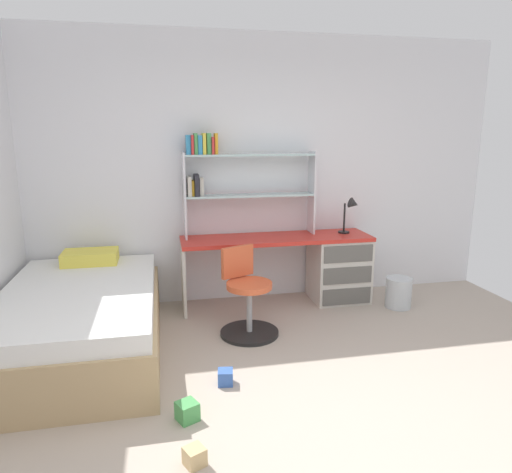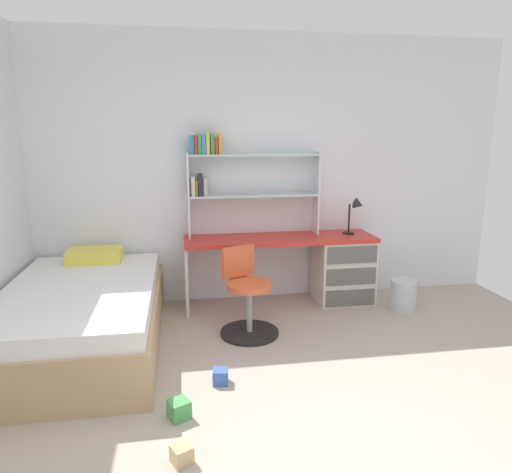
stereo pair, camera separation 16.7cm
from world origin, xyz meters
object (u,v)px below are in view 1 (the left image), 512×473
Objects in this scene: swivel_chair at (247,301)px; bed_platform at (81,320)px; bookshelf_hutch at (231,174)px; waste_bin at (399,293)px; toy_block_blue_1 at (225,377)px; toy_block_green_2 at (187,411)px; desk_lamp at (352,210)px; desk at (323,264)px; toy_block_natural_0 at (195,457)px.

bed_platform is at bearing -176.88° from swivel_chair.
bookshelf_hutch reaches higher than waste_bin.
toy_block_blue_1 is (-1.95, -1.12, -0.10)m from waste_bin.
swivel_chair is 6.43× the size of toy_block_green_2.
desk_lamp reaches higher than waste_bin.
desk_lamp is at bearing -6.24° from bookshelf_hutch.
toy_block_blue_1 is at bearing 51.92° from toy_block_green_2.
bookshelf_hutch is 2.10m from waste_bin.
waste_bin is (1.65, -0.49, -1.20)m from bookshelf_hutch.
swivel_chair is at bearing -88.98° from bookshelf_hutch.
toy_block_blue_1 is (-0.31, -0.81, -0.25)m from swivel_chair.
desk is 2.75m from toy_block_natural_0.
desk is 1.45× the size of bookshelf_hutch.
bed_platform reaches higher than toy_block_blue_1.
desk_lamp is at bearing 51.14° from toy_block_natural_0.
bookshelf_hutch reaches higher than desk.
toy_block_blue_1 is (-0.30, -1.62, -1.30)m from bookshelf_hutch.
toy_block_green_2 reaches higher than toy_block_natural_0.
swivel_chair is at bearing 62.97° from toy_block_green_2.
toy_block_natural_0 is 0.41m from toy_block_green_2.
bookshelf_hutch is at bearing 79.54° from toy_block_blue_1.
bookshelf_hutch is 0.66× the size of bed_platform.
swivel_chair is 1.39m from bed_platform.
bookshelf_hutch is at bearing 173.76° from desk_lamp.
desk_lamp is at bearing 0.59° from desk.
bed_platform is at bearing 125.23° from toy_block_green_2.
swivel_chair is 0.91m from toy_block_blue_1.
desk is at bearing 17.64° from bed_platform.
toy_block_green_2 is (-1.84, -1.85, -0.91)m from desk_lamp.
toy_block_blue_1 is at bearing -150.02° from waste_bin.
bookshelf_hutch reaches higher than toy_block_green_2.
bookshelf_hutch is 2.10m from toy_block_blue_1.
bed_platform is at bearing -164.17° from desk_lamp.
bed_platform is (-2.33, -0.74, -0.13)m from desk.
desk_lamp reaches higher than toy_block_natural_0.
toy_block_green_2 is at bearing -146.26° from waste_bin.
bookshelf_hutch reaches higher than desk_lamp.
waste_bin is 3.01× the size of toy_block_natural_0.
desk_lamp is (0.29, 0.00, 0.57)m from desk.
bed_platform is at bearing -162.36° from desk.
swivel_chair is 2.49× the size of waste_bin.
waste_bin is 2.25m from toy_block_blue_1.
bed_platform is (-1.39, -0.08, -0.03)m from swivel_chair.
toy_block_natural_0 is 0.83m from toy_block_blue_1.
toy_block_green_2 is (-0.59, -1.99, -1.29)m from bookshelf_hutch.
desk_lamp is 1.56m from swivel_chair.
bookshelf_hutch reaches higher than bed_platform.
desk is 0.96× the size of bed_platform.
desk is at bearing -8.30° from bookshelf_hutch.
toy_block_natural_0 is (-1.53, -2.26, -0.35)m from desk.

